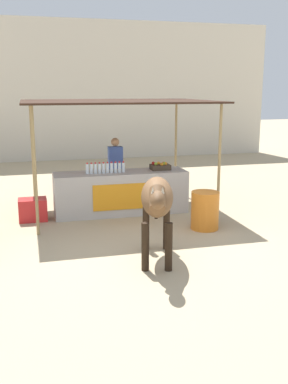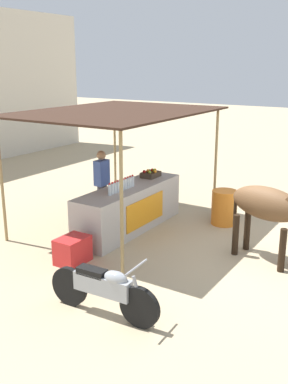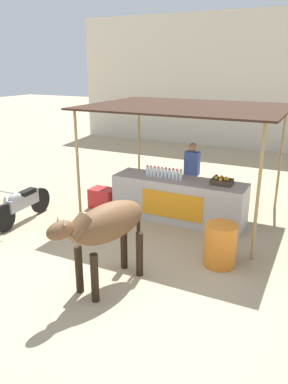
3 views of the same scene
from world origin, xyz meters
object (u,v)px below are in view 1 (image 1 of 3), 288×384
at_px(stall_counter, 121,193).
at_px(cooler_box, 33,210).
at_px(vendor_behind_counter, 116,171).
at_px(fruit_crate, 160,167).
at_px(water_barrel, 205,210).
at_px(cow, 157,200).

relative_size(stall_counter, cooler_box, 5.00).
distance_m(vendor_behind_counter, cooler_box, 2.25).
height_order(fruit_crate, water_barrel, fruit_crate).
height_order(fruit_crate, vendor_behind_counter, vendor_behind_counter).
relative_size(cooler_box, cow, 0.32).
xyz_separation_m(stall_counter, fruit_crate, (0.95, 0.05, 0.55)).
distance_m(fruit_crate, cooler_box, 3.02).
bearing_deg(cooler_box, vendor_behind_counter, 23.07).
relative_size(fruit_crate, water_barrel, 0.57).
bearing_deg(cow, fruit_crate, 72.48).
bearing_deg(fruit_crate, cow, -107.52).
height_order(stall_counter, cooler_box, stall_counter).
xyz_separation_m(vendor_behind_counter, cooler_box, (-2.00, -0.85, -0.61)).
bearing_deg(stall_counter, water_barrel, -48.52).
height_order(cooler_box, water_barrel, water_barrel).
height_order(stall_counter, cow, cow).
height_order(cooler_box, cow, cow).
bearing_deg(cooler_box, fruit_crate, 2.89).
xyz_separation_m(vendor_behind_counter, water_barrel, (1.38, -2.35, -0.46)).
relative_size(stall_counter, cow, 1.62).
bearing_deg(vendor_behind_counter, water_barrel, -59.54).
bearing_deg(vendor_behind_counter, stall_counter, -92.21).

